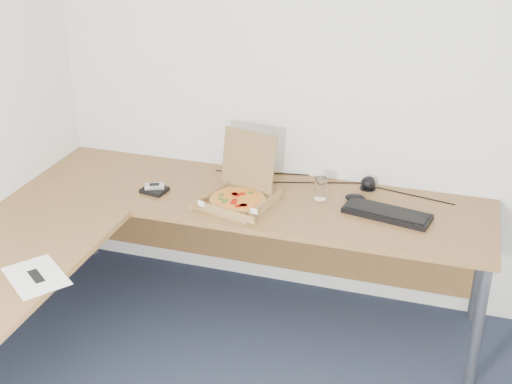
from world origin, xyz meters
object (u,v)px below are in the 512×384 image
(wallet, at_px, (154,190))
(keyboard, at_px, (387,213))
(pizza_box, at_px, (239,196))
(drinking_glass, at_px, (320,188))
(desk, at_px, (165,230))

(wallet, bearing_deg, keyboard, 14.01)
(pizza_box, distance_m, keyboard, 0.76)
(pizza_box, relative_size, keyboard, 0.86)
(drinking_glass, bearing_deg, desk, -142.48)
(keyboard, bearing_deg, pizza_box, -162.62)
(desk, bearing_deg, pizza_box, 51.14)
(pizza_box, distance_m, wallet, 0.48)
(desk, height_order, drinking_glass, drinking_glass)
(wallet, bearing_deg, desk, -47.96)
(pizza_box, bearing_deg, drinking_glass, 39.44)
(keyboard, relative_size, wallet, 3.39)
(desk, relative_size, keyboard, 5.74)
(drinking_glass, height_order, wallet, drinking_glass)
(drinking_glass, height_order, keyboard, drinking_glass)
(desk, height_order, keyboard, keyboard)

